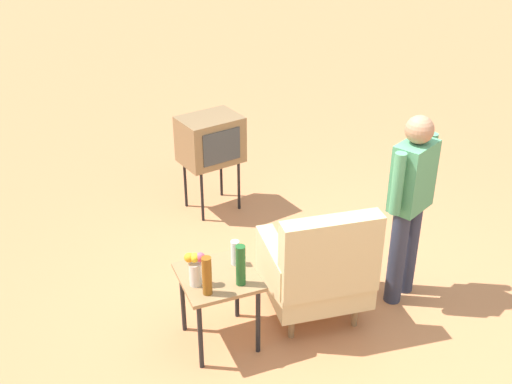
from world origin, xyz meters
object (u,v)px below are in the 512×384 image
(armchair, at_px, (319,267))
(tv_on_stand, at_px, (210,140))
(side_table, at_px, (219,285))
(bottle_short_clear, at_px, (235,253))
(flower_vase, at_px, (195,267))
(bottle_wine_green, at_px, (241,265))
(bottle_tall_amber, at_px, (207,276))
(person_standing, at_px, (410,199))

(armchair, xyz_separation_m, tv_on_stand, (0.20, -2.04, 0.28))
(side_table, bearing_deg, armchair, 177.15)
(bottle_short_clear, xyz_separation_m, flower_vase, (0.35, 0.13, 0.05))
(bottle_wine_green, xyz_separation_m, bottle_short_clear, (-0.05, -0.25, -0.06))
(bottle_short_clear, relative_size, flower_vase, 0.75)
(bottle_tall_amber, bearing_deg, side_table, -128.65)
(bottle_short_clear, height_order, flower_vase, flower_vase)
(armchair, height_order, person_standing, person_standing)
(bottle_wine_green, distance_m, bottle_tall_amber, 0.26)
(bottle_tall_amber, bearing_deg, armchair, -171.97)
(tv_on_stand, distance_m, bottle_tall_amber, 2.30)
(person_standing, bearing_deg, flower_vase, 0.44)
(bottle_short_clear, distance_m, bottle_tall_amber, 0.41)
(tv_on_stand, bearing_deg, bottle_wine_green, 77.04)
(armchair, bearing_deg, person_standing, -179.14)
(tv_on_stand, height_order, bottle_wine_green, tv_on_stand)
(person_standing, distance_m, bottle_tall_amber, 1.76)
(side_table, distance_m, flower_vase, 0.30)
(tv_on_stand, xyz_separation_m, bottle_short_clear, (0.45, 1.91, -0.06))
(armchair, height_order, bottle_short_clear, armchair)
(bottle_tall_amber, distance_m, flower_vase, 0.14)
(tv_on_stand, height_order, flower_vase, tv_on_stand)
(bottle_tall_amber, bearing_deg, flower_vase, -71.06)
(armchair, distance_m, tv_on_stand, 2.07)
(armchair, bearing_deg, bottle_wine_green, 9.53)
(armchair, height_order, side_table, armchair)
(tv_on_stand, distance_m, bottle_short_clear, 1.96)
(bottle_wine_green, bearing_deg, armchair, -170.47)
(bottle_wine_green, xyz_separation_m, bottle_tall_amber, (0.26, 0.02, -0.01))
(tv_on_stand, xyz_separation_m, person_standing, (-0.99, 2.03, 0.16))
(bottle_wine_green, xyz_separation_m, flower_vase, (0.30, -0.11, -0.01))
(armchair, height_order, flower_vase, armchair)
(person_standing, bearing_deg, armchair, 0.86)
(side_table, xyz_separation_m, bottle_short_clear, (-0.17, -0.09, 0.19))
(bottle_wine_green, bearing_deg, bottle_short_clear, -101.27)
(tv_on_stand, xyz_separation_m, bottle_wine_green, (0.50, 2.16, -0.00))
(armchair, xyz_separation_m, side_table, (0.81, -0.04, 0.03))
(armchair, relative_size, bottle_short_clear, 5.30)
(bottle_short_clear, bearing_deg, tv_on_stand, -103.18)
(flower_vase, bearing_deg, tv_on_stand, -111.36)
(flower_vase, bearing_deg, side_table, -167.16)
(tv_on_stand, distance_m, bottle_wine_green, 2.21)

